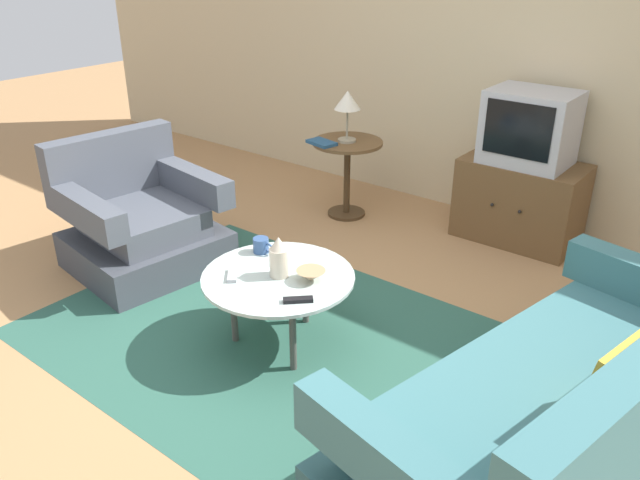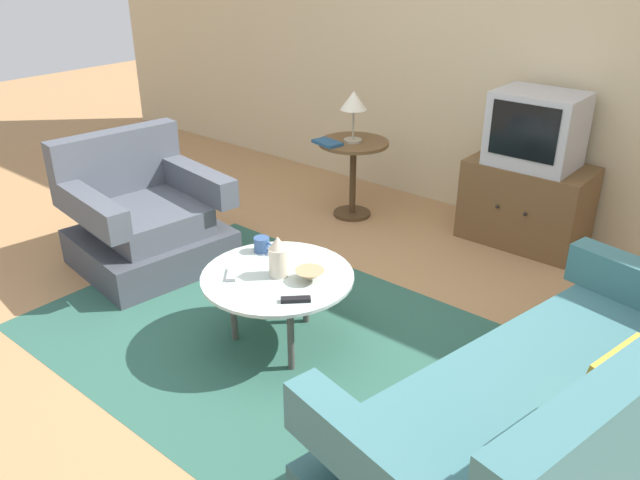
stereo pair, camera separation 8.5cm
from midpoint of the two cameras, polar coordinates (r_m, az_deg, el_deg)
ground_plane at (r=3.51m, az=-2.43°, el=-9.26°), size 16.00×16.00×0.00m
back_wall at (r=4.96m, az=17.04°, el=17.01°), size 9.00×0.12×2.70m
area_rug at (r=3.52m, az=-2.95°, el=-9.09°), size 2.70×1.87×0.00m
armchair at (r=4.36m, az=-14.96°, el=1.61°), size 0.96×0.99×0.85m
couch at (r=2.76m, az=21.60°, el=-14.97°), size 1.29×2.04×0.89m
coffee_table at (r=3.32m, az=-3.12°, el=-3.65°), size 0.80×0.80×0.42m
side_table at (r=4.91m, az=3.50°, el=6.99°), size 0.53×0.53×0.60m
tv_stand at (r=4.75m, az=18.52°, el=3.15°), size 0.83×0.51×0.58m
television at (r=4.57m, az=19.41°, el=9.39°), size 0.56×0.45×0.50m
table_lamp at (r=4.77m, az=3.57°, el=12.18°), size 0.20×0.20×0.38m
vase at (r=3.25m, az=-3.04°, el=-1.53°), size 0.10×0.10×0.22m
mug at (r=3.53m, az=-4.54°, el=-0.42°), size 0.13×0.09×0.08m
bowl at (r=3.23m, az=-0.18°, el=-3.20°), size 0.15×0.15×0.06m
tv_remote_dark at (r=3.06m, az=-1.40°, el=-5.38°), size 0.13×0.13×0.02m
tv_remote_silver at (r=3.31m, az=-7.19°, el=-3.03°), size 0.13×0.14×0.02m
book at (r=4.77m, az=1.18°, el=8.74°), size 0.24×0.18×0.02m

